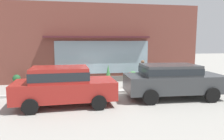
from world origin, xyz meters
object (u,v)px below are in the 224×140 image
at_px(fire_hydrant, 130,80).
at_px(potted_plant_trailing_edge, 17,81).
at_px(parked_car_red, 63,84).
at_px(potted_plant_doorstep, 60,79).
at_px(potted_plant_window_left, 155,75).
at_px(potted_plant_window_center, 36,79).
at_px(parked_car_dark_gray, 172,79).
at_px(pedestrian_with_handbag, 142,71).
at_px(potted_plant_window_right, 108,75).
at_px(potted_plant_low_front, 133,76).

distance_m(fire_hydrant, potted_plant_trailing_edge, 6.69).
relative_size(parked_car_red, potted_plant_doorstep, 6.06).
height_order(parked_car_red, potted_plant_window_left, parked_car_red).
relative_size(parked_car_red, potted_plant_window_center, 5.85).
xyz_separation_m(parked_car_dark_gray, potted_plant_window_left, (0.92, 4.31, -0.54)).
relative_size(parked_car_dark_gray, potted_plant_trailing_edge, 6.38).
height_order(pedestrian_with_handbag, potted_plant_window_right, pedestrian_with_handbag).
bearing_deg(fire_hydrant, pedestrian_with_handbag, 15.79).
bearing_deg(potted_plant_window_center, potted_plant_window_right, -0.89).
xyz_separation_m(potted_plant_window_left, potted_plant_doorstep, (-6.32, -0.06, -0.01)).
relative_size(pedestrian_with_handbag, potted_plant_window_right, 1.28).
height_order(potted_plant_low_front, potted_plant_trailing_edge, potted_plant_low_front).
height_order(fire_hydrant, potted_plant_window_right, potted_plant_window_right).
height_order(fire_hydrant, pedestrian_with_handbag, pedestrian_with_handbag).
relative_size(potted_plant_trailing_edge, potted_plant_doorstep, 1.05).
distance_m(parked_car_red, potted_plant_window_right, 5.03).
bearing_deg(fire_hydrant, potted_plant_window_right, 124.35).
xyz_separation_m(parked_car_dark_gray, potted_plant_window_right, (-2.38, 4.00, -0.34)).
height_order(fire_hydrant, potted_plant_window_left, fire_hydrant).
bearing_deg(parked_car_red, potted_plant_window_center, 111.03).
relative_size(potted_plant_window_left, potted_plant_doorstep, 1.16).
distance_m(potted_plant_window_center, potted_plant_low_front, 6.09).
bearing_deg(potted_plant_window_left, parked_car_red, -142.23).
bearing_deg(potted_plant_window_left, potted_plant_trailing_edge, -178.69).
bearing_deg(parked_car_dark_gray, fire_hydrant, 121.55).
xyz_separation_m(fire_hydrant, potted_plant_window_right, (-1.01, 1.47, 0.13)).
bearing_deg(parked_car_dark_gray, potted_plant_window_right, 123.80).
distance_m(potted_plant_trailing_edge, potted_plant_window_left, 8.79).
bearing_deg(parked_car_dark_gray, potted_plant_window_center, 152.17).
height_order(potted_plant_window_center, potted_plant_window_left, potted_plant_window_left).
bearing_deg(fire_hydrant, parked_car_dark_gray, -61.52).
bearing_deg(parked_car_dark_gray, potted_plant_low_front, 102.67).
relative_size(pedestrian_with_handbag, parked_car_dark_gray, 0.34).
relative_size(parked_car_red, potted_plant_window_right, 3.41).
bearing_deg(fire_hydrant, potted_plant_window_center, 164.13).
distance_m(potted_plant_window_right, potted_plant_doorstep, 3.04).
distance_m(potted_plant_window_center, potted_plant_trailing_edge, 1.08).
bearing_deg(fire_hydrant, parked_car_red, -142.41).
xyz_separation_m(fire_hydrant, potted_plant_window_center, (-5.43, 1.54, -0.05)).
bearing_deg(parked_car_red, potted_plant_low_front, 44.58).
bearing_deg(parked_car_red, parked_car_dark_gray, 1.84).
height_order(potted_plant_window_center, potted_plant_trailing_edge, potted_plant_trailing_edge).
distance_m(fire_hydrant, potted_plant_window_right, 1.79).
bearing_deg(pedestrian_with_handbag, parked_car_red, -29.26).
xyz_separation_m(parked_car_red, potted_plant_low_front, (4.30, 4.44, -0.52)).
bearing_deg(pedestrian_with_handbag, potted_plant_window_right, -97.29).
bearing_deg(potted_plant_window_left, potted_plant_window_center, -178.17).
bearing_deg(potted_plant_window_right, parked_car_red, -121.60).
relative_size(fire_hydrant, potted_plant_window_center, 1.27).
xyz_separation_m(pedestrian_with_handbag, potted_plant_window_right, (-1.84, 1.24, -0.32)).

